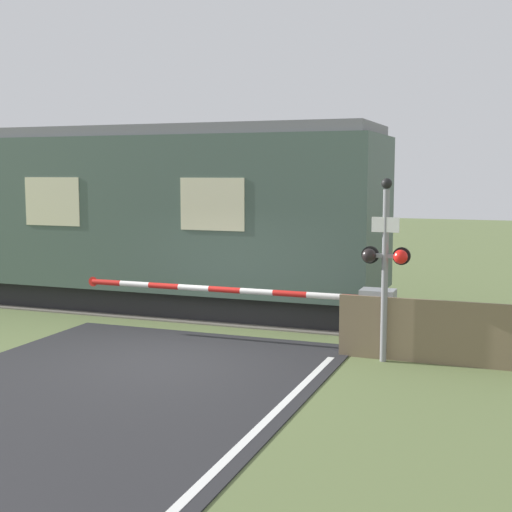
% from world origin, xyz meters
% --- Properties ---
extents(ground_plane, '(80.00, 80.00, 0.00)m').
position_xyz_m(ground_plane, '(0.00, 0.00, 0.00)').
color(ground_plane, '#5B6B3D').
extents(track_bed, '(36.00, 3.20, 0.13)m').
position_xyz_m(track_bed, '(0.00, 4.32, 0.02)').
color(track_bed, '#666056').
rests_on(track_bed, ground_plane).
extents(train, '(14.51, 3.10, 4.28)m').
position_xyz_m(train, '(-4.33, 4.32, 2.19)').
color(train, black).
rests_on(train, ground_plane).
extents(crossing_barrier, '(6.27, 0.44, 1.19)m').
position_xyz_m(crossing_barrier, '(2.86, 1.51, 0.68)').
color(crossing_barrier, gray).
rests_on(crossing_barrier, ground_plane).
extents(signal_post, '(0.83, 0.26, 3.15)m').
position_xyz_m(signal_post, '(3.59, 1.13, 1.79)').
color(signal_post, gray).
rests_on(signal_post, ground_plane).
extents(roadside_fence, '(4.38, 0.06, 1.10)m').
position_xyz_m(roadside_fence, '(4.97, 1.27, 0.55)').
color(roadside_fence, '#726047').
rests_on(roadside_fence, ground_plane).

